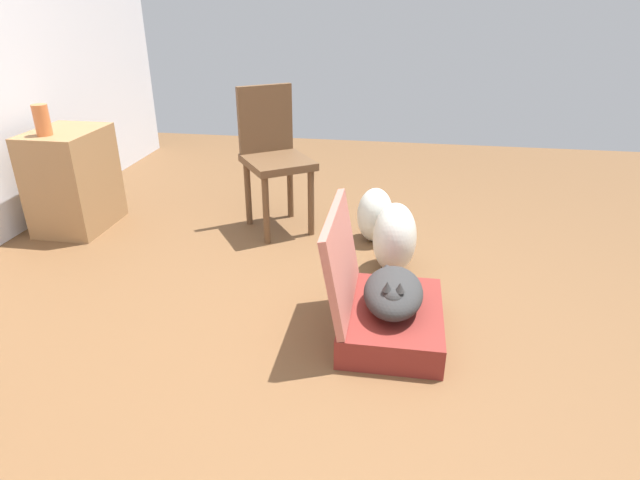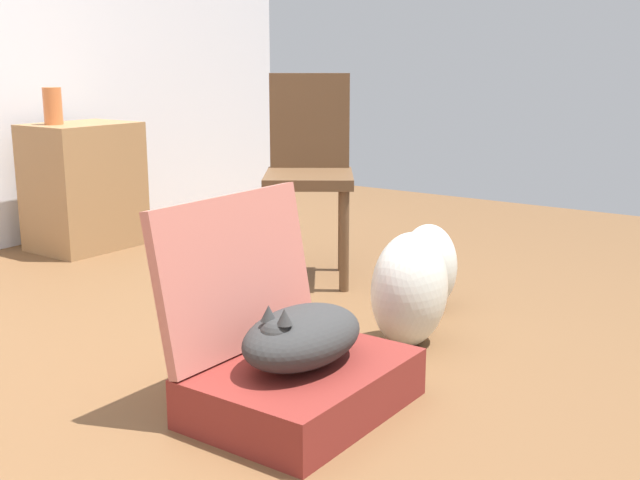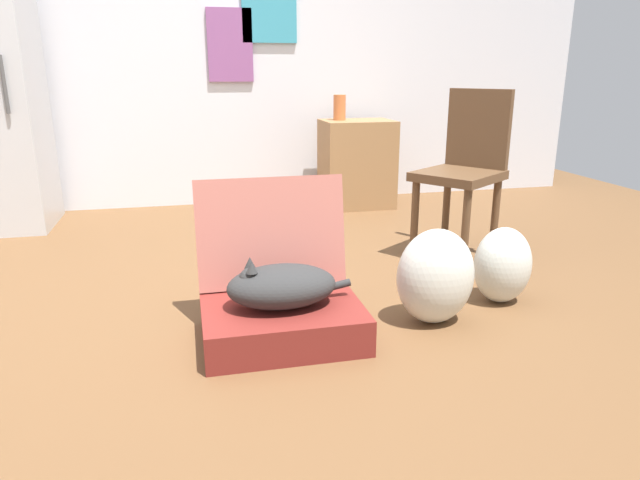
# 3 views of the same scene
# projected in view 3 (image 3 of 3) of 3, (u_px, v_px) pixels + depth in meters

# --- Properties ---
(ground_plane) EXTENTS (7.68, 7.68, 0.00)m
(ground_plane) POSITION_uv_depth(u_px,v_px,m) (241.00, 305.00, 2.66)
(ground_plane) COLOR brown
(ground_plane) RESTS_ON ground
(wall_back) EXTENTS (6.40, 0.15, 2.60)m
(wall_back) POSITION_uv_depth(u_px,v_px,m) (206.00, 39.00, 4.39)
(wall_back) COLOR silver
(wall_back) RESTS_ON ground
(suitcase_base) EXTENTS (0.64, 0.48, 0.15)m
(suitcase_base) POSITION_uv_depth(u_px,v_px,m) (283.00, 322.00, 2.30)
(suitcase_base) COLOR maroon
(suitcase_base) RESTS_ON ground
(suitcase_lid) EXTENTS (0.64, 0.12, 0.48)m
(suitcase_lid) POSITION_uv_depth(u_px,v_px,m) (271.00, 232.00, 2.45)
(suitcase_lid) COLOR #B26356
(suitcase_lid) RESTS_ON suitcase_base
(cat) EXTENTS (0.52, 0.28, 0.21)m
(cat) POSITION_uv_depth(u_px,v_px,m) (281.00, 286.00, 2.26)
(cat) COLOR #2D2D2D
(cat) RESTS_ON suitcase_base
(plastic_bag_white) EXTENTS (0.34, 0.26, 0.42)m
(plastic_bag_white) POSITION_uv_depth(u_px,v_px,m) (435.00, 277.00, 2.43)
(plastic_bag_white) COLOR silver
(plastic_bag_white) RESTS_ON ground
(plastic_bag_clear) EXTENTS (0.27, 0.24, 0.37)m
(plastic_bag_clear) POSITION_uv_depth(u_px,v_px,m) (503.00, 265.00, 2.66)
(plastic_bag_clear) COLOR silver
(plastic_bag_clear) RESTS_ON ground
(side_table) EXTENTS (0.55, 0.43, 0.69)m
(side_table) POSITION_uv_depth(u_px,v_px,m) (357.00, 164.00, 4.53)
(side_table) COLOR olive
(side_table) RESTS_ON ground
(vase_tall) EXTENTS (0.10, 0.10, 0.19)m
(vase_tall) POSITION_uv_depth(u_px,v_px,m) (340.00, 107.00, 4.41)
(vase_tall) COLOR #CC6B38
(vase_tall) RESTS_ON side_table
(chair) EXTENTS (0.60, 0.59, 0.96)m
(chair) POSITION_uv_depth(u_px,v_px,m) (465.00, 167.00, 3.25)
(chair) COLOR brown
(chair) RESTS_ON ground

